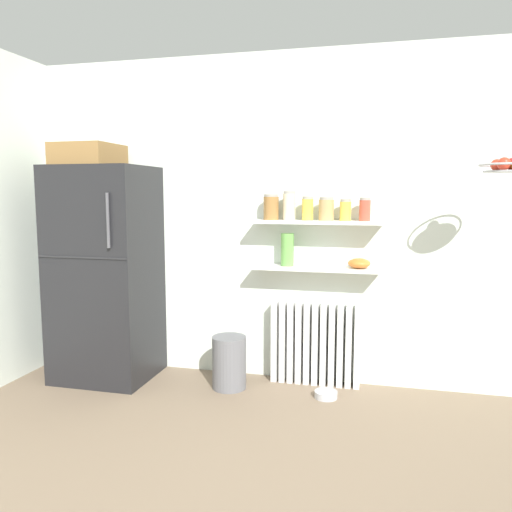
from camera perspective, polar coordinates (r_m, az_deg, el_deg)
The scene contains 17 objects.
ground_plane at distance 2.97m, azimuth -0.85°, elevation -23.36°, with size 7.04×7.04×0.00m, color #7A6651.
back_wall at distance 4.09m, azimuth 4.73°, elevation 4.13°, with size 7.04×0.10×2.60m, color silver.
refrigerator at distance 4.30m, azimuth -16.58°, elevation -1.38°, with size 0.75×0.69×1.89m.
radiator at distance 4.10m, azimuth 6.68°, elevation -9.75°, with size 0.70×0.12×0.65m.
wall_shelf_lower at distance 3.94m, azimuth 6.75°, elevation -1.39°, with size 1.00×0.22×0.03m, color white.
wall_shelf_upper at distance 3.91m, azimuth 6.83°, elevation 3.80°, with size 1.00×0.22×0.03m, color white.
storage_jar_0 at distance 3.96m, azimuth 1.70°, elevation 5.49°, with size 0.12×0.12×0.20m.
storage_jar_1 at distance 3.93m, azimuth 3.74°, elevation 5.64°, with size 0.10×0.10×0.22m.
storage_jar_2 at distance 3.91m, azimuth 5.81°, elevation 5.32°, with size 0.09×0.09×0.18m.
storage_jar_3 at distance 3.89m, azimuth 7.89°, elevation 5.24°, with size 0.11×0.11×0.18m.
storage_jar_4 at distance 3.88m, azimuth 9.99°, elevation 5.09°, with size 0.09×0.09×0.16m.
storage_jar_5 at distance 3.87m, azimuth 12.11°, elevation 5.12°, with size 0.08×0.08×0.17m.
vase at distance 3.96m, azimuth 3.54°, elevation 0.72°, with size 0.10×0.10×0.25m, color #66A84C.
shelf_bowl at distance 3.91m, azimuth 11.50°, elevation -0.81°, with size 0.17×0.17×0.08m, color orange.
trash_bin at distance 4.03m, azimuth -3.03°, elevation -11.82°, with size 0.26×0.26×0.41m, color slate.
pet_food_bowl at distance 3.94m, azimuth 7.85°, elevation -15.13°, with size 0.17×0.17×0.05m, color #B7B7BC.
hanging_fruit_basket at distance 3.51m, azimuth 26.28°, elevation 9.06°, with size 0.32×0.32×0.09m.
Camera 1 is at (0.66, -1.98, 1.51)m, focal length 35.67 mm.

